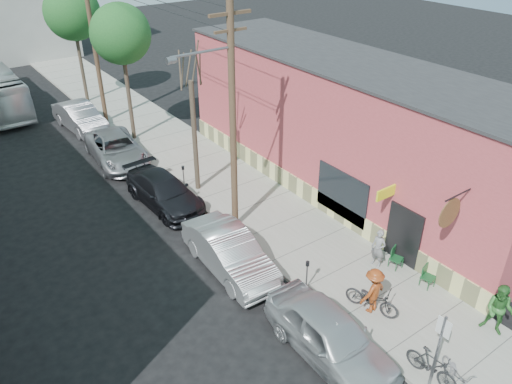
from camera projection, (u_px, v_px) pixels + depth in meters
ground at (257, 315)px, 17.90m from camera, size 120.00×120.00×0.00m
sidewalk at (203, 167)px, 27.72m from camera, size 4.50×58.00×0.15m
cafe_building at (346, 128)px, 24.31m from camera, size 6.60×20.20×6.61m
sign_post at (439, 346)px, 14.26m from camera, size 0.07×0.45×2.80m
parking_meter_near at (307, 270)px, 18.52m from camera, size 0.14×0.14×1.24m
parking_meter_far at (183, 173)px, 25.16m from camera, size 0.14×0.14×1.24m
utility_pole_near at (231, 116)px, 19.94m from camera, size 3.57×0.28×10.00m
utility_pole_far at (94, 42)px, 30.88m from camera, size 1.80×0.28×10.00m
tree_bare at (195, 137)px, 24.14m from camera, size 0.24×0.24×5.64m
tree_leafy_mid at (121, 34)px, 27.89m from camera, size 3.40×3.40×8.01m
tree_leafy_far at (72, 13)px, 33.72m from camera, size 3.76×3.76×8.13m
patio_chair_a at (396, 258)px, 19.78m from camera, size 0.64×0.64×0.88m
patio_chair_b at (428, 277)px, 18.80m from camera, size 0.60×0.60×0.88m
patron_grey at (378, 248)px, 19.71m from camera, size 0.48×0.66×1.65m
patron_green at (499, 310)px, 16.52m from camera, size 0.97×1.11×1.94m
cyclist at (373, 291)px, 17.45m from camera, size 1.19×0.72×1.79m
cyclist_bike at (372, 299)px, 17.64m from camera, size 1.31×2.10×1.04m
parked_bike_a at (432, 366)px, 15.06m from camera, size 0.61×1.81×1.07m
parked_bike_b at (457, 376)px, 14.88m from camera, size 1.28×1.74×0.87m
car_0 at (330, 335)px, 15.91m from camera, size 2.14×5.07×1.71m
car_1 at (230, 252)px, 19.72m from camera, size 1.98×5.16×1.68m
car_2 at (164, 192)px, 24.05m from camera, size 2.38×5.24×1.49m
car_3 at (117, 149)px, 28.13m from camera, size 3.11×5.79×1.55m
car_4 at (80, 117)px, 32.15m from camera, size 2.21×5.25×1.69m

